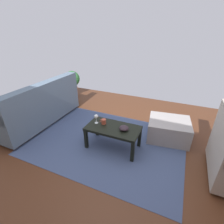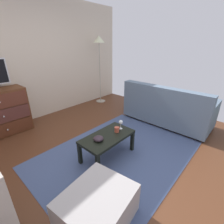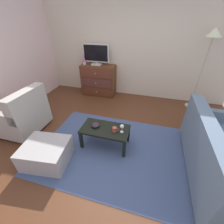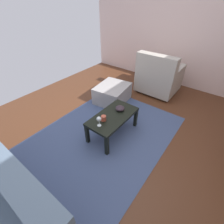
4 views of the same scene
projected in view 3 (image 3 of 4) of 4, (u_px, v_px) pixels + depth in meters
name	position (u px, v px, depth m)	size (l,w,h in m)	color
ground_plane	(105.00, 140.00, 2.92)	(5.46, 4.99, 0.05)	#532E1B
wall_accent_rear	(129.00, 48.00, 3.99)	(5.46, 0.12, 2.69)	beige
area_rug	(112.00, 149.00, 2.70)	(2.60, 1.90, 0.01)	#404F75
dresser	(99.00, 80.00, 4.42)	(0.99, 0.49, 0.90)	#582F19
tv	(96.00, 54.00, 4.05)	(0.74, 0.18, 0.56)	silver
lava_lamp	(84.00, 59.00, 4.15)	(0.09, 0.09, 0.33)	#B7B7BC
coffee_table	(105.00, 131.00, 2.63)	(0.86, 0.45, 0.39)	black
wine_glass	(122.00, 127.00, 2.46)	(0.07, 0.07, 0.16)	silver
mug	(115.00, 129.00, 2.51)	(0.11, 0.08, 0.08)	#AB4A35
bowl_decorative	(95.00, 125.00, 2.63)	(0.15, 0.15, 0.07)	#2D2129
couch_large	(219.00, 158.00, 2.10)	(0.85, 1.86, 0.89)	#332319
armchair	(22.00, 115.00, 2.97)	(0.80, 0.86, 0.94)	#332319
ottoman	(47.00, 153.00, 2.39)	(0.70, 0.60, 0.36)	#9D9997
standing_lamp	(212.00, 41.00, 3.13)	(0.32, 0.32, 1.89)	#A59E8C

